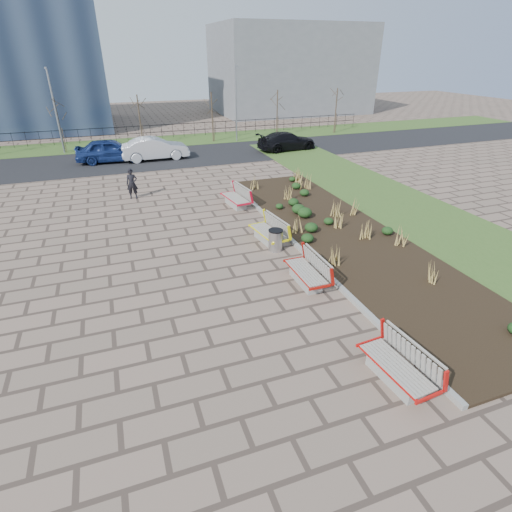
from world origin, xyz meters
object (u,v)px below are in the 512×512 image
object	(u,v)px
bench_b	(306,270)
bench_c	(268,231)
bench_d	(235,197)
lamp_east	(236,105)
bench_a	(397,365)
car_black	(287,141)
lamp_west	(56,112)
car_blue	(111,150)
pedestrian	(132,184)
litter_bin	(276,240)
car_silver	(155,149)

from	to	relation	value
bench_b	bench_c	distance (m)	3.55
bench_b	bench_d	xyz separation A→B (m)	(0.00, 8.11, 0.00)
bench_c	lamp_east	distance (m)	21.06
bench_a	car_black	bearing A→B (deg)	67.55
bench_d	lamp_west	bearing A→B (deg)	112.03
car_blue	car_black	world-z (taller)	car_blue
pedestrian	car_black	size ratio (longest dim) A/B	0.34
bench_b	lamp_west	xyz separation A→B (m)	(-9.00, 23.84, 2.54)
litter_bin	pedestrian	bearing A→B (deg)	119.63
bench_b	bench_d	distance (m)	8.11
pedestrian	bench_c	bearing A→B (deg)	-49.12
bench_b	bench_a	bearing A→B (deg)	-90.08
litter_bin	lamp_west	xyz separation A→B (m)	(-9.00, 21.13, 2.61)
car_blue	car_silver	bearing A→B (deg)	-93.79
bench_c	car_silver	world-z (taller)	car_silver
bench_c	car_blue	distance (m)	17.23
bench_a	lamp_east	bearing A→B (deg)	75.48
bench_b	car_blue	xyz separation A→B (m)	(-5.61, 19.84, 0.32)
bench_b	car_silver	xyz separation A→B (m)	(-2.57, 19.46, 0.30)
pedestrian	lamp_east	bearing A→B (deg)	60.87
bench_c	lamp_west	distance (m)	22.35
bench_b	pedestrian	distance (m)	12.16
car_blue	lamp_east	bearing A→B (deg)	-66.00
bench_a	bench_d	distance (m)	12.96
bench_d	car_black	bearing A→B (deg)	47.22
litter_bin	lamp_west	size ratio (longest dim) A/B	0.14
litter_bin	car_black	xyz separation A→B (m)	(7.70, 16.38, 0.29)
bench_b	litter_bin	world-z (taller)	bench_b
lamp_east	car_silver	bearing A→B (deg)	-149.89
car_blue	lamp_west	distance (m)	5.69
bench_b	car_black	bearing A→B (deg)	67.96
lamp_west	lamp_east	distance (m)	14.00
bench_d	pedestrian	distance (m)	5.71
car_blue	lamp_east	distance (m)	11.56
lamp_west	bench_c	bearing A→B (deg)	-66.09
bench_c	car_blue	world-z (taller)	car_blue
litter_bin	car_blue	bearing A→B (deg)	108.14
car_black	lamp_east	size ratio (longest dim) A/B	0.80
bench_c	car_silver	bearing A→B (deg)	91.87
bench_b	car_silver	size ratio (longest dim) A/B	0.44
bench_c	car_silver	size ratio (longest dim) A/B	0.44
litter_bin	lamp_east	xyz separation A→B (m)	(5.00, 21.13, 2.61)
bench_c	car_black	bearing A→B (deg)	56.36
bench_c	car_silver	xyz separation A→B (m)	(-2.57, 15.91, 0.30)
car_black	lamp_east	world-z (taller)	lamp_east
car_blue	litter_bin	bearing A→B (deg)	-158.53
car_silver	lamp_east	world-z (taller)	lamp_east
pedestrian	car_black	bearing A→B (deg)	40.96
bench_c	car_black	world-z (taller)	car_black
car_blue	bench_d	bearing A→B (deg)	-151.08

